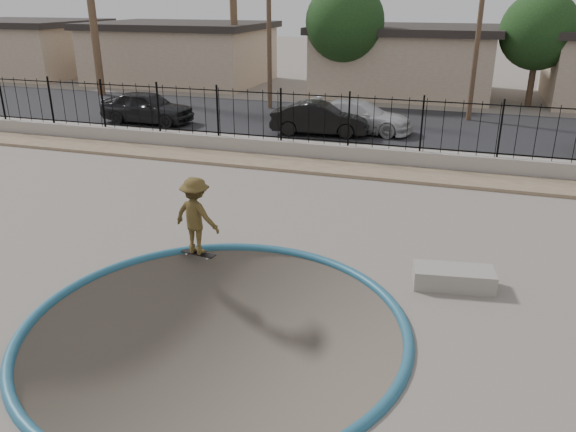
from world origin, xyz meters
The scene contains 20 objects.
ground centered at (0.00, 12.00, -1.10)m, with size 120.00×120.00×2.20m, color slate.
bowl_pit centered at (0.00, -1.00, 0.00)m, with size 6.84×6.84×1.80m, color #51473E, non-canonical shape.
coping_ring centered at (0.00, -1.00, 0.00)m, with size 7.04×7.04×0.20m, color #235974.
rock_strip centered at (0.00, 9.20, 0.06)m, with size 42.00×1.60×0.11m, color tan.
retaining_wall centered at (0.00, 10.30, 0.30)m, with size 42.00×0.45×0.60m, color gray.
fence centered at (0.00, 10.30, 1.50)m, with size 40.00×0.04×1.80m.
street centered at (0.00, 17.00, 0.02)m, with size 90.00×8.00×0.04m, color black.
house_west_far centered at (-28.00, 26.50, 1.97)m, with size 10.60×8.60×3.90m.
house_west centered at (-15.00, 26.50, 1.97)m, with size 11.60×8.60×3.90m.
house_center centered at (0.00, 26.50, 1.97)m, with size 10.60×8.60×3.90m.
utility_pole_left centered at (-6.00, 19.00, 4.70)m, with size 1.70×0.24×9.00m.
utility_pole_mid centered at (4.00, 19.00, 4.96)m, with size 1.70×0.24×9.50m.
street_tree_left centered at (-3.00, 23.00, 4.19)m, with size 4.32×4.32×6.36m.
street_tree_mid centered at (7.00, 24.00, 3.84)m, with size 3.96×3.96×5.83m.
skater centered at (-1.61, 1.60, 0.89)m, with size 1.15×0.66×1.78m, color brown.
skateboard centered at (-1.61, 1.60, 0.06)m, with size 0.85×0.32×0.07m.
concrete_ledge centered at (4.00, 1.87, 0.20)m, with size 1.60×0.70×0.40m, color gray.
car_a centered at (-10.16, 13.82, 0.77)m, with size 1.73×4.29×1.46m, color black.
car_b centered at (-1.97, 13.98, 0.71)m, with size 1.43×4.11×1.35m, color black.
car_c centered at (-0.49, 15.00, 0.70)m, with size 1.86×4.57×1.33m, color #BDBDBF.
Camera 1 is at (3.87, -8.86, 5.57)m, focal length 35.00 mm.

